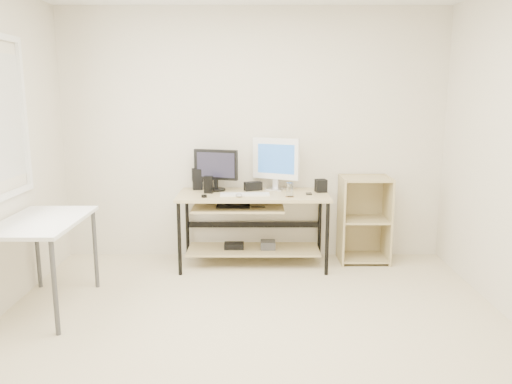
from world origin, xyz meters
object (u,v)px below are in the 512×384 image
object	(u,v)px
side_table	(42,229)
audio_controller	(209,185)
white_imac	(276,160)
shelf_unit	(363,218)
black_monitor	(216,167)
desk	(251,214)

from	to	relation	value
side_table	audio_controller	world-z (taller)	audio_controller
white_imac	shelf_unit	bearing A→B (deg)	21.59
shelf_unit	white_imac	distance (m)	1.10
black_monitor	white_imac	xyz separation A→B (m)	(0.62, 0.05, 0.07)
audio_controller	side_table	bearing A→B (deg)	-133.38
white_imac	audio_controller	bearing A→B (deg)	-140.76
black_monitor	white_imac	distance (m)	0.62
shelf_unit	black_monitor	xyz separation A→B (m)	(-1.53, -0.01, 0.54)
desk	side_table	size ratio (longest dim) A/B	1.50
shelf_unit	white_imac	xyz separation A→B (m)	(-0.92, 0.04, 0.61)
desk	white_imac	distance (m)	0.62
shelf_unit	black_monitor	size ratio (longest dim) A/B	1.97
desk	side_table	world-z (taller)	same
side_table	black_monitor	bearing A→B (deg)	43.14
side_table	shelf_unit	xyz separation A→B (m)	(2.83, 1.22, -0.22)
desk	black_monitor	world-z (taller)	black_monitor
desk	side_table	xyz separation A→B (m)	(-1.65, -1.06, 0.13)
black_monitor	audio_controller	world-z (taller)	black_monitor
desk	shelf_unit	size ratio (longest dim) A/B	1.67
white_imac	side_table	bearing A→B (deg)	-122.56
desk	white_imac	xyz separation A→B (m)	(0.26, 0.20, 0.52)
white_imac	audio_controller	size ratio (longest dim) A/B	3.05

